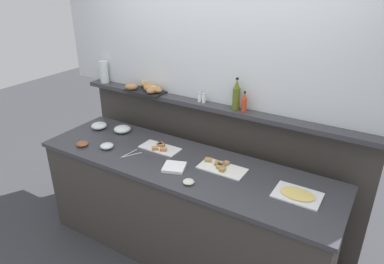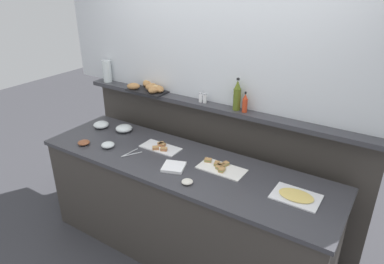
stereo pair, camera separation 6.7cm
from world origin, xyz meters
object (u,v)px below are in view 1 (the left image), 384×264
Objects in this scene: glass_bowl_small at (99,126)px; cold_cuts_platter at (297,195)px; condiment_bowl_cream at (189,182)px; condiment_bowl_dark at (82,144)px; glass_bowl_large at (122,129)px; sandwich_platter_front at (160,148)px; hot_sauce_bottle at (244,103)px; olive_oil_bottle at (236,95)px; sandwich_platter_rear at (221,167)px; napkin_stack at (175,167)px; water_carafe at (104,72)px; bread_basket at (148,88)px; salt_shaker at (200,97)px; glass_bowl_medium at (107,146)px; serving_tongs at (130,154)px; pepper_shaker at (204,98)px.

cold_cuts_platter is at bearing -3.19° from glass_bowl_small.
condiment_bowl_dark reaches higher than condiment_bowl_cream.
glass_bowl_large is at bearing 12.16° from glass_bowl_small.
hot_sauce_bottle reaches higher than sandwich_platter_front.
olive_oil_bottle is at bearing 14.56° from glass_bowl_small.
napkin_stack is at bearing -148.42° from sandwich_platter_rear.
sandwich_platter_front reaches higher than cold_cuts_platter.
condiment_bowl_cream is at bearing -25.82° from water_carafe.
condiment_bowl_dark is at bearing -166.70° from sandwich_platter_rear.
condiment_bowl_cream is at bearing -31.08° from napkin_stack.
hot_sauce_bottle is 0.42× the size of bread_basket.
water_carafe is at bearing 180.00° from salt_shaker.
glass_bowl_small reaches higher than napkin_stack.
olive_oil_bottle is 0.66× the size of bread_basket.
glass_bowl_medium is (0.11, -0.33, -0.01)m from glass_bowl_large.
sandwich_platter_front reaches higher than condiment_bowl_cream.
hot_sauce_bottle is (0.77, 0.60, 0.43)m from serving_tongs.
glass_bowl_large is at bearing 108.99° from glass_bowl_medium.
hot_sauce_bottle is (1.13, 0.27, 0.40)m from glass_bowl_large.
glass_bowl_large is 0.92× the size of hot_sauce_bottle.
condiment_bowl_cream is (0.51, -0.34, 0.01)m from sandwich_platter_front.
condiment_bowl_dark is at bearing 178.80° from condiment_bowl_cream.
sandwich_platter_front is at bearing 30.30° from glass_bowl_medium.
cold_cuts_platter is 1.18m from pepper_shaker.
glass_bowl_small is 1.77× the size of salt_shaker.
condiment_bowl_cream is at bearing -38.32° from bread_basket.
salt_shaker reaches higher than sandwich_platter_front.
hot_sauce_bottle is (0.31, 0.58, 0.42)m from napkin_stack.
cold_cuts_platter is 1.89m from condiment_bowl_dark.
salt_shaker is at bearing 0.00° from water_carafe.
glass_bowl_medium is at bearing -146.83° from olive_oil_bottle.
condiment_bowl_cream is (-0.73, -0.26, 0.01)m from cold_cuts_platter.
serving_tongs is 0.81m from pepper_shaker.
condiment_bowl_cream is 0.83m from hot_sauce_bottle.
glass_bowl_large is 0.42m from condiment_bowl_dark.
olive_oil_bottle reaches higher than salt_shaker.
glass_bowl_large is 0.71× the size of water_carafe.
glass_bowl_large is at bearing -166.39° from hot_sauce_bottle.
salt_shaker reaches higher than napkin_stack.
serving_tongs is at bearing -41.10° from glass_bowl_large.
napkin_stack is 0.97× the size of hot_sauce_bottle.
napkin_stack is at bearing -24.91° from water_carafe.
salt_shaker is 1.00× the size of pepper_shaker.
napkin_stack is at bearing -20.53° from glass_bowl_large.
olive_oil_bottle is 1.21× the size of water_carafe.
sandwich_platter_rear is at bearing -21.42° from bread_basket.
glass_bowl_large is at bearing -32.05° from water_carafe.
glass_bowl_large is 0.59× the size of olive_oil_bottle.
sandwich_platter_front is at bearing -149.16° from hot_sauce_bottle.
olive_oil_bottle is (1.31, 0.34, 0.45)m from glass_bowl_small.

